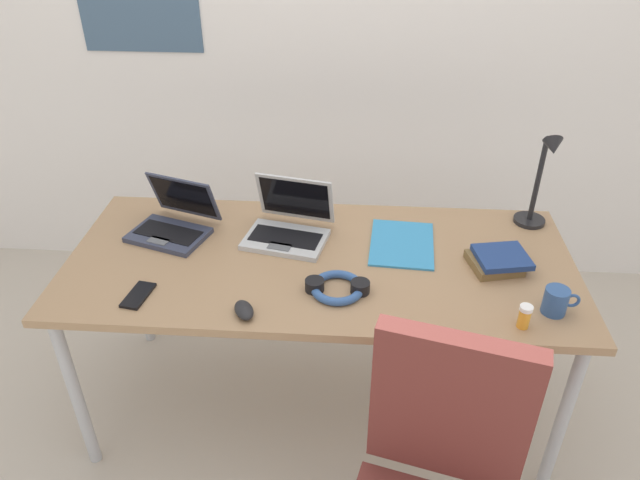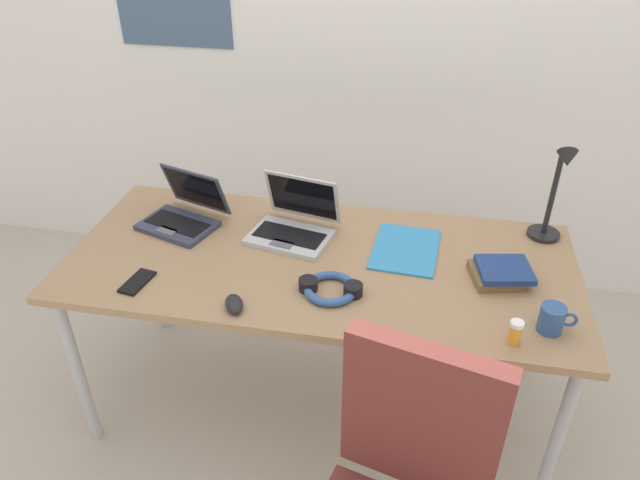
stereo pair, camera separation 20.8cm
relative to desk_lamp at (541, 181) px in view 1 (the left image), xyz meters
The scene contains 13 objects.
ground_plane 1.26m from the desk_lamp, 160.97° to the right, with size 12.00×12.00×0.00m, color #B7AD9E.
wall_back 1.21m from the desk_lamp, 134.21° to the left, with size 6.00×0.13×2.60m.
desk 0.88m from the desk_lamp, 160.97° to the right, with size 1.80×0.80×0.74m.
desk_lamp is the anchor object (origin of this frame).
laptop_near_mouse 0.95m from the desk_lamp, behind, with size 0.34×0.32×0.22m.
laptop_center 1.38m from the desk_lamp, behind, with size 0.34×0.33×0.20m.
computer_mouse 1.19m from the desk_lamp, 149.57° to the right, with size 0.06×0.10×0.03m, color black.
cell_phone 1.49m from the desk_lamp, 158.86° to the right, with size 0.06×0.14×0.01m, color black.
headphones 0.88m from the desk_lamp, 147.91° to the right, with size 0.21×0.18×0.04m.
pill_bottle 0.63m from the desk_lamp, 104.88° to the right, with size 0.04×0.04×0.08m.
book_stack 0.38m from the desk_lamp, 122.72° to the right, with size 0.22×0.19×0.05m.
paper_folder_by_keyboard 0.56m from the desk_lamp, 162.10° to the right, with size 0.23×0.31×0.01m, color #338CC6.
coffee_mug 0.54m from the desk_lamp, 94.97° to the right, with size 0.11×0.08×0.09m.
Camera 1 is at (0.12, -1.74, 1.95)m, focal length 33.41 mm.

